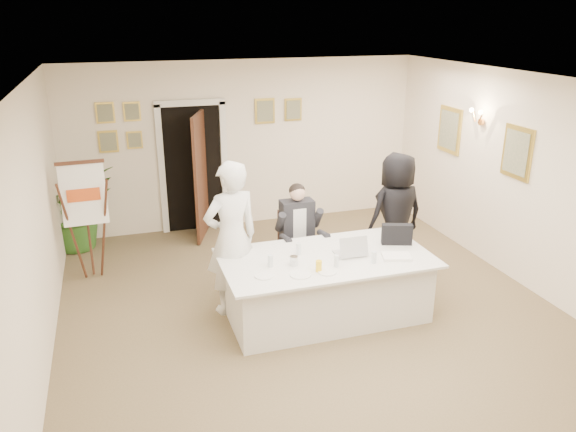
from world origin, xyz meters
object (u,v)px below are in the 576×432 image
(potted_palm, at_px, (75,208))
(steel_jug, at_px, (294,261))
(laptop_bag, at_px, (397,234))
(standing_man, at_px, (232,238))
(conference_table, at_px, (325,286))
(paper_stack, at_px, (397,256))
(seated_man, at_px, (298,233))
(oj_glass, at_px, (319,266))
(laptop, at_px, (350,243))
(flip_chart, at_px, (88,227))
(standing_woman, at_px, (396,214))

(potted_palm, xyz_separation_m, steel_jug, (2.50, -3.27, 0.18))
(potted_palm, relative_size, steel_jug, 11.83)
(potted_palm, distance_m, laptop_bag, 4.98)
(standing_man, bearing_deg, conference_table, 141.75)
(laptop_bag, height_order, paper_stack, laptop_bag)
(seated_man, bearing_deg, conference_table, -87.92)
(conference_table, relative_size, seated_man, 1.78)
(conference_table, bearing_deg, oj_glass, -122.75)
(conference_table, xyz_separation_m, laptop, (0.30, -0.01, 0.52))
(standing_man, xyz_separation_m, oj_glass, (0.81, -0.81, -0.12))
(flip_chart, xyz_separation_m, oj_glass, (2.49, -2.28, 0.07))
(standing_woman, bearing_deg, laptop, 31.81)
(laptop_bag, bearing_deg, standing_man, -171.05)
(steel_jug, bearing_deg, standing_man, 136.33)
(potted_palm, bearing_deg, steel_jug, -52.63)
(seated_man, relative_size, standing_man, 0.73)
(standing_man, distance_m, standing_woman, 2.45)
(seated_man, bearing_deg, oj_glass, -97.78)
(laptop, relative_size, oj_glass, 2.80)
(standing_man, xyz_separation_m, laptop, (1.33, -0.47, -0.04))
(seated_man, height_order, laptop, seated_man)
(standing_man, relative_size, steel_jug, 17.42)
(paper_stack, bearing_deg, standing_woman, 62.56)
(standing_man, relative_size, laptop_bag, 5.12)
(conference_table, relative_size, standing_woman, 1.44)
(seated_man, distance_m, steel_jug, 1.18)
(conference_table, xyz_separation_m, standing_man, (-1.04, 0.46, 0.57))
(oj_glass, relative_size, steel_jug, 1.18)
(standing_man, bearing_deg, paper_stack, 143.54)
(paper_stack, bearing_deg, conference_table, 160.18)
(potted_palm, relative_size, oj_glass, 10.01)
(standing_woman, height_order, paper_stack, standing_woman)
(laptop_bag, distance_m, paper_stack, 0.44)
(potted_palm, bearing_deg, laptop, -44.44)
(flip_chart, bearing_deg, laptop, -32.71)
(seated_man, relative_size, standing_woman, 0.81)
(conference_table, relative_size, standing_man, 1.30)
(seated_man, relative_size, potted_palm, 1.08)
(seated_man, distance_m, laptop, 1.06)
(flip_chart, bearing_deg, standing_man, -41.09)
(conference_table, bearing_deg, seated_man, 91.08)
(standing_man, xyz_separation_m, laptop_bag, (2.01, -0.37, -0.05))
(laptop, bearing_deg, conference_table, 179.66)
(conference_table, relative_size, laptop, 6.86)
(conference_table, distance_m, oj_glass, 0.61)
(flip_chart, relative_size, laptop, 4.55)
(conference_table, bearing_deg, paper_stack, -19.82)
(potted_palm, relative_size, laptop_bag, 3.47)
(steel_jug, bearing_deg, conference_table, 13.95)
(seated_man, height_order, oj_glass, seated_man)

